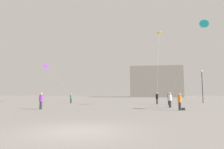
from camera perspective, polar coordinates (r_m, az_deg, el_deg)
The scene contains 13 objects.
ground_plane at distance 8.46m, azimuth -10.35°, elevation -16.28°, with size 300.00×300.00×0.00m, color gray.
person_in_orange at distance 19.26m, azimuth 19.55°, elevation -7.42°, with size 0.35×0.35×1.63m.
person_in_purple at distance 20.69m, azimuth -20.46°, elevation -7.21°, with size 0.36×0.36×1.65m.
person_in_teal at distance 27.90m, azimuth 16.64°, elevation -6.71°, with size 0.39×0.39×1.80m.
person_in_black at distance 29.81m, azimuth 13.30°, elevation -6.74°, with size 0.39×0.39×1.78m.
person_in_green at distance 32.45m, azimuth -12.16°, elevation -6.83°, with size 0.35×0.35×1.62m.
person_in_white at distance 22.73m, azimuth 16.93°, elevation -7.07°, with size 0.38×0.38×1.72m.
kite_amber_diamond at distance 45.45m, azimuth 13.96°, elevation 12.09°, with size 3.96×14.10×14.68m.
kite_cyan_diamond at distance 27.46m, azimuth 25.76°, elevation 13.46°, with size 4.67×3.99×9.54m.
kite_violet_delta at distance 38.14m, azimuth -18.96°, elevation 2.15°, with size 6.58×4.40×5.76m.
building_left_hall at distance 94.62m, azimuth 12.73°, elevation -2.24°, with size 24.54×15.72×14.32m.
lamppost_east at distance 36.03m, azimuth 25.34°, elevation -1.81°, with size 0.36×0.36×5.61m.
handbag_beside_flyer at distance 19.49m, azimuth 20.55°, elevation -9.64°, with size 0.32×0.14×0.24m, color black.
Camera 1 is at (1.97, -8.08, 1.56)m, focal length 30.59 mm.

